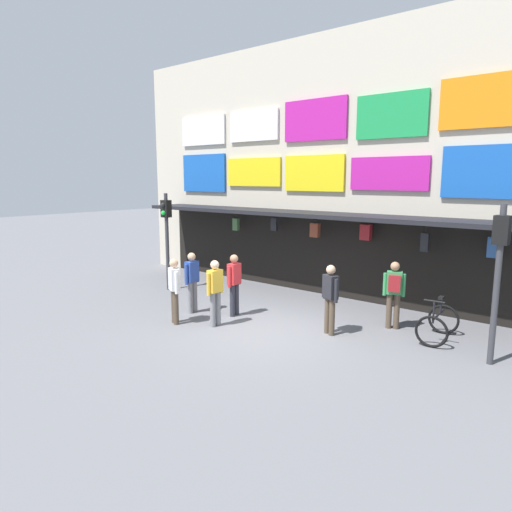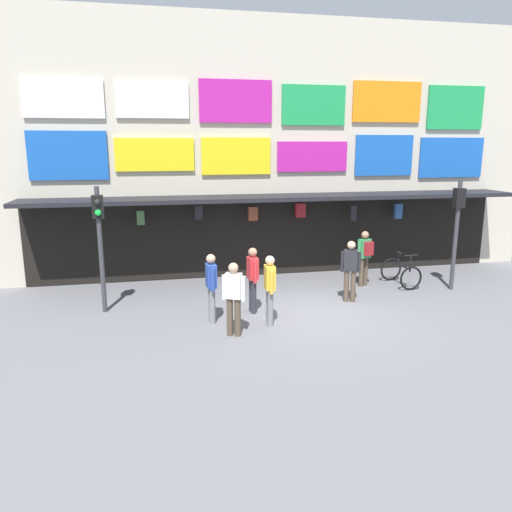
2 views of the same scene
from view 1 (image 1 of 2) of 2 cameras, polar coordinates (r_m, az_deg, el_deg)
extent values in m
plane|color=slate|center=(11.35, 1.36, -9.24)|extent=(80.00, 80.00, 0.00)
cube|color=beige|center=(14.65, 12.77, 10.69)|extent=(18.00, 1.20, 8.00)
cube|color=black|center=(13.54, 10.07, 4.95)|extent=(15.30, 1.40, 0.12)
cube|color=white|center=(17.89, -6.62, 15.26)|extent=(2.22, 0.08, 1.05)
cube|color=white|center=(16.23, -0.31, 15.91)|extent=(2.10, 0.08, 1.01)
cube|color=#B71E93|center=(14.79, 7.36, 16.51)|extent=(2.21, 0.08, 1.25)
cube|color=green|center=(13.64, 16.53, 16.46)|extent=(2.05, 0.08, 1.21)
cube|color=orange|center=(12.89, 27.12, 16.86)|extent=(2.32, 0.08, 1.26)
cube|color=blue|center=(17.80, -6.52, 10.23)|extent=(2.21, 0.08, 1.40)
cube|color=yellow|center=(16.13, -0.31, 10.42)|extent=(2.33, 0.08, 0.97)
cube|color=yellow|center=(14.68, 7.23, 10.21)|extent=(2.15, 0.08, 1.12)
cube|color=#B71E93|center=(13.53, 16.20, 9.85)|extent=(2.30, 0.08, 0.93)
cube|color=blue|center=(12.76, 26.53, 9.38)|extent=(2.00, 0.08, 1.31)
cylinder|color=black|center=(16.22, -2.52, 5.17)|extent=(0.02, 0.02, 0.26)
cube|color=#477042|center=(16.25, -2.52, 3.97)|extent=(0.22, 0.13, 0.42)
cylinder|color=black|center=(15.11, 2.33, 5.04)|extent=(0.02, 0.02, 0.16)
cube|color=#232328|center=(15.14, 2.32, 3.96)|extent=(0.23, 0.14, 0.41)
cylinder|color=black|center=(14.07, 7.40, 4.51)|extent=(0.02, 0.02, 0.22)
cube|color=brown|center=(14.11, 7.37, 3.21)|extent=(0.28, 0.17, 0.43)
cylinder|color=black|center=(13.50, 13.60, 4.21)|extent=(0.02, 0.02, 0.17)
cube|color=maroon|center=(13.53, 13.55, 2.91)|extent=(0.31, 0.19, 0.45)
cylinder|color=black|center=(12.72, 20.42, 3.32)|extent=(0.02, 0.02, 0.27)
cube|color=#232328|center=(12.76, 20.32, 1.61)|extent=(0.20, 0.12, 0.49)
cylinder|color=black|center=(12.38, 27.63, 2.69)|extent=(0.02, 0.02, 0.26)
cube|color=#2D5693|center=(12.42, 27.50, 0.96)|extent=(0.25, 0.15, 0.50)
cube|color=black|center=(14.30, 11.25, -0.29)|extent=(15.30, 0.04, 2.50)
cylinder|color=#38383D|center=(15.35, -11.02, 1.71)|extent=(0.12, 0.12, 3.20)
cube|color=black|center=(15.24, -11.16, 5.81)|extent=(0.30, 0.26, 0.56)
sphere|color=black|center=(15.15, -11.52, 6.26)|extent=(0.15, 0.15, 0.15)
sphere|color=#19DB3D|center=(15.16, -11.49, 5.28)|extent=(0.15, 0.15, 0.15)
cylinder|color=#38383D|center=(10.08, 27.82, -3.35)|extent=(0.12, 0.12, 3.20)
cube|color=black|center=(9.91, 28.32, 2.87)|extent=(0.29, 0.25, 0.56)
sphere|color=red|center=(10.03, 28.56, 3.66)|extent=(0.15, 0.15, 0.15)
sphere|color=black|center=(10.05, 28.44, 2.19)|extent=(0.15, 0.15, 0.15)
torus|color=black|center=(10.84, 21.04, -8.81)|extent=(0.72, 0.11, 0.72)
torus|color=black|center=(11.87, 22.36, -7.31)|extent=(0.72, 0.11, 0.72)
cylinder|color=black|center=(11.28, 21.81, -6.81)|extent=(0.12, 0.99, 0.05)
cylinder|color=black|center=(11.39, 22.06, -5.78)|extent=(0.04, 0.04, 0.35)
cube|color=black|center=(11.35, 22.12, -4.86)|extent=(0.11, 0.21, 0.06)
cylinder|color=black|center=(10.80, 21.29, -6.57)|extent=(0.04, 0.04, 0.50)
cylinder|color=black|center=(10.73, 21.37, -5.28)|extent=(0.44, 0.07, 0.04)
cylinder|color=#2D2D38|center=(12.47, -2.46, -5.39)|extent=(0.14, 0.14, 0.88)
cylinder|color=#2D2D38|center=(12.33, -2.96, -5.57)|extent=(0.14, 0.14, 0.88)
cube|color=red|center=(12.23, -2.74, -2.22)|extent=(0.25, 0.38, 0.56)
sphere|color=#A87A5B|center=(12.15, -2.75, -0.33)|extent=(0.22, 0.22, 0.22)
cylinder|color=red|center=(12.41, -2.13, -2.28)|extent=(0.09, 0.09, 0.56)
cylinder|color=red|center=(12.07, -3.36, -2.63)|extent=(0.09, 0.09, 0.56)
cylinder|color=brown|center=(12.00, -10.18, -6.14)|extent=(0.14, 0.14, 0.88)
cylinder|color=brown|center=(11.83, -9.96, -6.36)|extent=(0.14, 0.14, 0.88)
cube|color=white|center=(11.74, -10.17, -2.87)|extent=(0.42, 0.36, 0.56)
sphere|color=tan|center=(11.66, -10.23, -0.90)|extent=(0.22, 0.22, 0.22)
cylinder|color=white|center=(11.96, -10.44, -2.89)|extent=(0.09, 0.09, 0.56)
cylinder|color=white|center=(11.54, -9.89, -3.33)|extent=(0.09, 0.09, 0.56)
cylinder|color=brown|center=(11.84, 16.26, -6.59)|extent=(0.14, 0.14, 0.88)
cylinder|color=brown|center=(11.84, 17.14, -6.63)|extent=(0.14, 0.14, 0.88)
cube|color=#388E51|center=(11.67, 16.87, -3.21)|extent=(0.42, 0.34, 0.56)
sphere|color=#A87A5B|center=(11.58, 16.97, -1.23)|extent=(0.22, 0.22, 0.22)
cylinder|color=#388E51|center=(11.68, 15.78, -3.40)|extent=(0.09, 0.09, 0.56)
cylinder|color=#388E51|center=(11.68, 17.94, -3.50)|extent=(0.09, 0.09, 0.56)
cube|color=maroon|center=(11.51, 16.87, -3.29)|extent=(0.32, 0.25, 0.40)
cylinder|color=gray|center=(11.52, -5.42, -6.69)|extent=(0.14, 0.14, 0.88)
cylinder|color=gray|center=(11.64, -4.76, -6.51)|extent=(0.14, 0.14, 0.88)
cube|color=gold|center=(11.40, -5.14, -3.12)|extent=(0.24, 0.37, 0.56)
sphere|color=beige|center=(11.32, -5.17, -1.10)|extent=(0.22, 0.22, 0.22)
cylinder|color=gold|center=(11.27, -5.96, -3.55)|extent=(0.09, 0.09, 0.56)
cylinder|color=gold|center=(11.56, -4.34, -3.19)|extent=(0.09, 0.09, 0.56)
cylinder|color=brown|center=(11.02, 9.45, -7.55)|extent=(0.14, 0.14, 0.88)
cylinder|color=brown|center=(11.15, 8.90, -7.32)|extent=(0.14, 0.14, 0.88)
cube|color=#232328|center=(10.90, 9.27, -3.81)|extent=(0.42, 0.35, 0.56)
sphere|color=tan|center=(10.81, 9.33, -1.70)|extent=(0.22, 0.22, 0.22)
cylinder|color=#232328|center=(10.74, 9.96, -4.31)|extent=(0.09, 0.09, 0.56)
cylinder|color=#232328|center=(11.08, 8.59, -3.83)|extent=(0.09, 0.09, 0.56)
cylinder|color=gray|center=(12.86, -7.65, -5.00)|extent=(0.14, 0.14, 0.88)
cylinder|color=gray|center=(12.74, -8.20, -5.16)|extent=(0.14, 0.14, 0.88)
cube|color=#28479E|center=(12.64, -8.00, -1.92)|extent=(0.25, 0.38, 0.56)
sphere|color=tan|center=(12.56, -8.04, -0.08)|extent=(0.22, 0.22, 0.22)
cylinder|color=#28479E|center=(12.80, -7.32, -1.98)|extent=(0.09, 0.09, 0.56)
cylinder|color=#28479E|center=(12.49, -8.68, -2.30)|extent=(0.09, 0.09, 0.56)
camera|label=2|loc=(10.77, -66.71, 6.64)|focal=34.51mm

